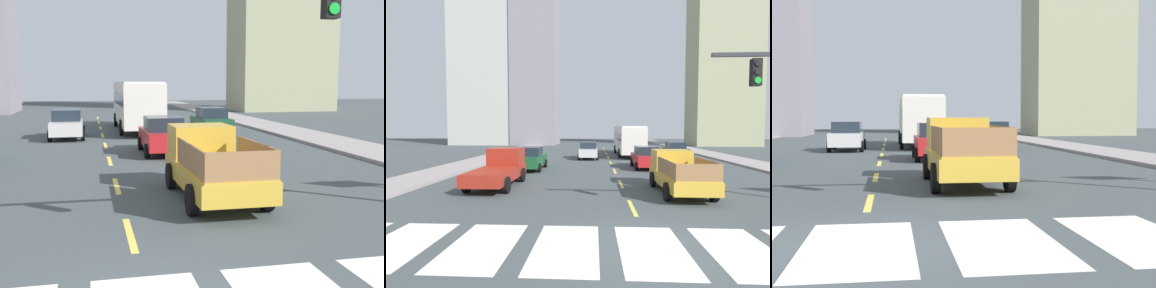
{
  "view_description": "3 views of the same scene",
  "coord_description": "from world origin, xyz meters",
  "views": [
    {
      "loc": [
        -0.81,
        -6.07,
        3.29
      ],
      "look_at": [
        1.96,
        6.65,
        1.6
      ],
      "focal_mm": 44.5,
      "sensor_mm": 36.0,
      "label": 1
    },
    {
      "loc": [
        -1.51,
        -7.61,
        3.12
      ],
      "look_at": [
        -2.87,
        17.65,
        1.77
      ],
      "focal_mm": 27.81,
      "sensor_mm": 36.0,
      "label": 2
    },
    {
      "loc": [
        0.52,
        -7.62,
        1.95
      ],
      "look_at": [
        2.9,
        8.76,
        1.09
      ],
      "focal_mm": 46.8,
      "sensor_mm": 36.0,
      "label": 3
    }
  ],
  "objects": [
    {
      "name": "pickup_stakebed",
      "position": [
        2.61,
        7.16,
        0.94
      ],
      "size": [
        2.18,
        5.2,
        1.96
      ],
      "rotation": [
        0.0,
        0.0,
        0.0
      ],
      "color": "gold",
      "rests_on": "ground"
    },
    {
      "name": "sidewalk_right",
      "position": [
        12.15,
        18.0,
        0.07
      ],
      "size": [
        3.2,
        110.0,
        0.15
      ],
      "primitive_type": "cube",
      "color": "gray",
      "rests_on": "ground"
    },
    {
      "name": "lane_dash_1",
      "position": [
        0.0,
        9.0,
        0.0
      ],
      "size": [
        0.16,
        2.4,
        0.01
      ],
      "primitive_type": "cube",
      "color": "#E5CE53",
      "rests_on": "ground"
    },
    {
      "name": "sedan_near_left",
      "position": [
        -2.07,
        22.65,
        0.86
      ],
      "size": [
        2.02,
        4.4,
        1.72
      ],
      "rotation": [
        0.0,
        0.0,
        -0.01
      ],
      "color": "silver",
      "rests_on": "ground"
    },
    {
      "name": "sedan_near_right",
      "position": [
        6.79,
        23.15,
        0.86
      ],
      "size": [
        2.02,
        4.4,
        1.72
      ],
      "rotation": [
        0.0,
        0.0,
        0.04
      ],
      "color": "#1C4C2D",
      "rests_on": "ground"
    },
    {
      "name": "city_bus",
      "position": [
        2.4,
        26.57,
        1.95
      ],
      "size": [
        2.72,
        10.8,
        3.32
      ],
      "rotation": [
        0.0,
        0.0,
        -0.0
      ],
      "color": "silver",
      "rests_on": "ground"
    },
    {
      "name": "lane_dash_7",
      "position": [
        0.0,
        39.0,
        0.0
      ],
      "size": [
        0.16,
        2.4,
        0.01
      ],
      "primitive_type": "cube",
      "color": "#E5CE53",
      "rests_on": "ground"
    },
    {
      "name": "crosswalk_stripe_4",
      "position": [
        0.0,
        0.0,
        0.0
      ],
      "size": [
        1.71,
        3.33,
        0.01
      ],
      "primitive_type": "cube",
      "color": "silver",
      "rests_on": "ground"
    },
    {
      "name": "lane_dash_6",
      "position": [
        0.0,
        34.0,
        0.0
      ],
      "size": [
        0.16,
        2.4,
        0.01
      ],
      "primitive_type": "cube",
      "color": "#E5CE53",
      "rests_on": "ground"
    },
    {
      "name": "lane_dash_3",
      "position": [
        0.0,
        19.0,
        0.0
      ],
      "size": [
        0.16,
        2.4,
        0.01
      ],
      "primitive_type": "cube",
      "color": "#E5CE53",
      "rests_on": "ground"
    },
    {
      "name": "sedan_far",
      "position": [
        2.54,
        15.69,
        0.86
      ],
      "size": [
        2.02,
        4.4,
        1.72
      ],
      "rotation": [
        0.0,
        0.0,
        -0.03
      ],
      "color": "red",
      "rests_on": "ground"
    },
    {
      "name": "crosswalk_stripe_6",
      "position": [
        4.47,
        0.0,
        0.0
      ],
      "size": [
        1.71,
        3.33,
        0.01
      ],
      "primitive_type": "cube",
      "color": "silver",
      "rests_on": "ground"
    },
    {
      "name": "crosswalk_stripe_5",
      "position": [
        2.23,
        0.0,
        0.0
      ],
      "size": [
        1.71,
        3.33,
        0.01
      ],
      "primitive_type": "cube",
      "color": "silver",
      "rests_on": "ground"
    },
    {
      "name": "lane_dash_2",
      "position": [
        0.0,
        14.0,
        0.0
      ],
      "size": [
        0.16,
        2.4,
        0.01
      ],
      "primitive_type": "cube",
      "color": "#E5CE53",
      "rests_on": "ground"
    },
    {
      "name": "lane_dash_4",
      "position": [
        0.0,
        24.0,
        0.0
      ],
      "size": [
        0.16,
        2.4,
        0.01
      ],
      "primitive_type": "cube",
      "color": "#E5CE53",
      "rests_on": "ground"
    },
    {
      "name": "lane_dash_0",
      "position": [
        0.0,
        4.0,
        0.0
      ],
      "size": [
        0.16,
        2.4,
        0.01
      ],
      "primitive_type": "cube",
      "color": "#E5CE53",
      "rests_on": "ground"
    },
    {
      "name": "lane_dash_5",
      "position": [
        0.0,
        29.0,
        0.0
      ],
      "size": [
        0.16,
        2.4,
        0.01
      ],
      "primitive_type": "cube",
      "color": "#E5CE53",
      "rests_on": "ground"
    },
    {
      "name": "ground_plane",
      "position": [
        0.0,
        0.0,
        0.0
      ],
      "size": [
        160.0,
        160.0,
        0.0
      ],
      "primitive_type": "plane",
      "color": "#424A4C"
    }
  ]
}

